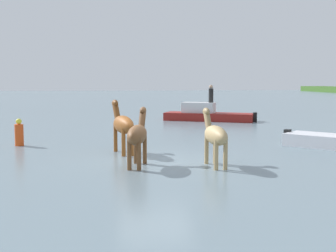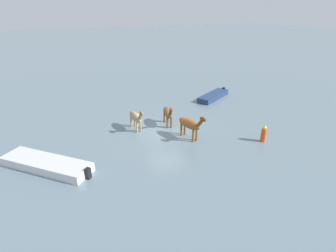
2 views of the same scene
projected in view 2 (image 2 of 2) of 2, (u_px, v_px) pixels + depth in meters
The scene contains 7 objects.
ground_plane at pixel (165, 132), 19.23m from camera, with size 207.43×207.43×0.00m, color slate.
horse_lead at pixel (168, 113), 19.84m from camera, with size 2.38×0.96×1.84m.
horse_dark_mare at pixel (190, 124), 17.80m from camera, with size 2.54×1.02×1.97m.
horse_gray_outer at pixel (136, 117), 19.13m from camera, with size 2.33×0.65×1.81m.
boat_skiff_near at pixel (213, 97), 26.16m from camera, with size 3.07×4.37×0.73m.
boat_launch_far at pixel (47, 165), 14.83m from camera, with size 4.91×4.82×0.76m.
buoy_channel_marker at pixel (264, 135), 17.64m from camera, with size 0.36×0.36×1.14m.
Camera 2 is at (-15.73, 7.28, 8.34)m, focal length 28.18 mm.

